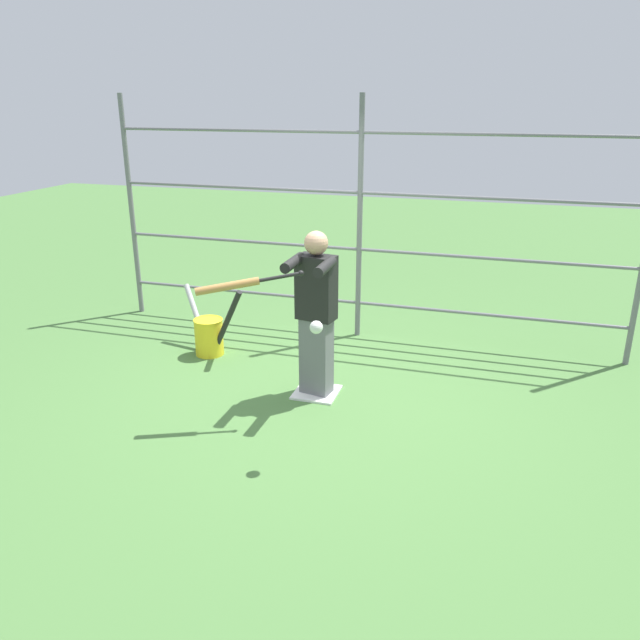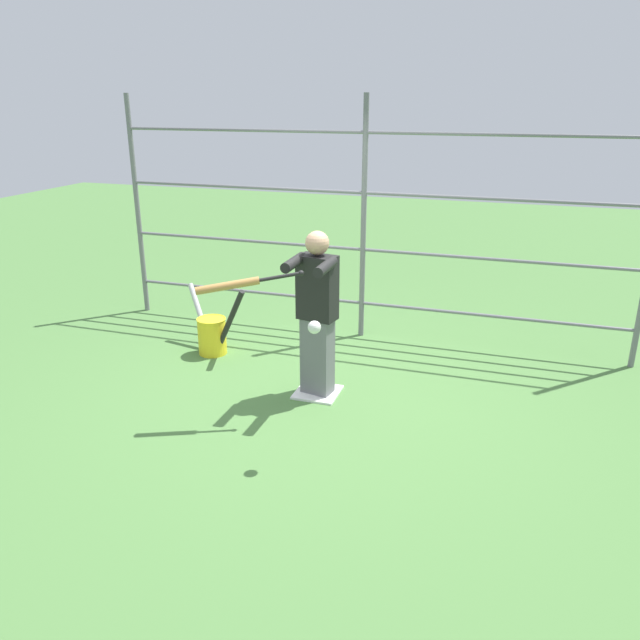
% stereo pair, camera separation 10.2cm
% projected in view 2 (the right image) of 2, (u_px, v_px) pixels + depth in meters
% --- Properties ---
extents(ground_plane, '(24.00, 24.00, 0.00)m').
position_uv_depth(ground_plane, '(317.00, 393.00, 5.85)').
color(ground_plane, '#4C7A3D').
extents(home_plate, '(0.40, 0.40, 0.02)m').
position_uv_depth(home_plate, '(317.00, 392.00, 5.85)').
color(home_plate, white).
rests_on(home_plate, ground).
extents(fence_backstop, '(5.82, 0.06, 2.67)m').
position_uv_depth(fence_backstop, '(364.00, 222.00, 6.83)').
color(fence_backstop, slate).
rests_on(fence_backstop, ground).
extents(batter, '(0.39, 0.57, 1.54)m').
position_uv_depth(batter, '(317.00, 310.00, 5.56)').
color(batter, slate).
rests_on(batter, ground).
extents(baseball_bat_swinging, '(0.81, 0.43, 0.17)m').
position_uv_depth(baseball_bat_swinging, '(237.00, 284.00, 5.01)').
color(baseball_bat_swinging, black).
extents(softball_in_flight, '(0.10, 0.10, 0.10)m').
position_uv_depth(softball_in_flight, '(314.00, 327.00, 4.48)').
color(softball_in_flight, white).
extents(bat_bucket, '(0.95, 0.58, 0.80)m').
position_uv_depth(bat_bucket, '(213.00, 333.00, 6.70)').
color(bat_bucket, yellow).
rests_on(bat_bucket, ground).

